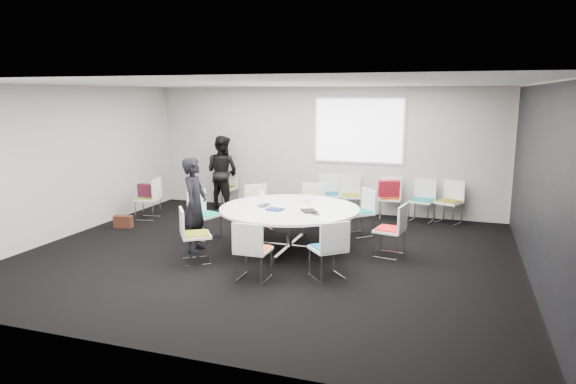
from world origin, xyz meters
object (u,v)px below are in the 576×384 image
(chair_ring_f, at_px, (195,246))
(chair_ring_h, at_px, (328,260))
(chair_back_e, at_px, (449,210))
(person_main, at_px, (195,205))
(chair_ring_b, at_px, (359,221))
(chair_back_b, at_px, (351,204))
(conference_table, at_px, (290,217))
(chair_back_d, at_px, (422,209))
(person_back, at_px, (222,172))
(chair_ring_d, at_px, (260,216))
(chair_person_back, at_px, (226,195))
(chair_ring_e, at_px, (205,224))
(chair_back_a, at_px, (329,202))
(maroon_bag, at_px, (147,191))
(chair_ring_c, at_px, (313,215))
(chair_spare_left, at_px, (149,206))
(cup, at_px, (306,201))
(chair_ring_g, at_px, (253,262))
(chair_back_c, at_px, (390,206))
(laptop, at_px, (266,206))
(brown_bag, at_px, (123,222))
(chair_ring_a, at_px, (390,240))

(chair_ring_f, distance_m, chair_ring_h, 2.18)
(chair_back_e, bearing_deg, person_main, 64.83)
(chair_ring_b, height_order, chair_back_b, same)
(conference_table, distance_m, chair_back_d, 3.40)
(chair_ring_f, bearing_deg, person_back, 163.88)
(chair_ring_d, xyz_separation_m, chair_person_back, (-1.56, 1.74, 0.00))
(chair_ring_e, relative_size, chair_back_a, 1.00)
(chair_back_d, relative_size, maroon_bag, 2.20)
(chair_ring_c, height_order, chair_back_d, same)
(chair_back_a, bearing_deg, chair_spare_left, 8.04)
(chair_ring_d, distance_m, cup, 1.39)
(chair_ring_g, distance_m, chair_back_c, 4.57)
(chair_back_c, distance_m, chair_back_e, 1.21)
(chair_back_b, bearing_deg, laptop, 50.44)
(person_main, bearing_deg, chair_back_b, -38.93)
(chair_ring_e, distance_m, maroon_bag, 2.13)
(chair_back_c, distance_m, chair_person_back, 3.87)
(laptop, xyz_separation_m, brown_bag, (-3.21, 0.33, -0.62))
(conference_table, bearing_deg, brown_bag, 175.31)
(chair_back_b, distance_m, chair_person_back, 3.03)
(chair_ring_g, bearing_deg, chair_ring_f, 159.14)
(chair_back_a, xyz_separation_m, maroon_bag, (-3.57, -1.67, 0.34))
(chair_ring_a, height_order, chair_spare_left, same)
(chair_back_e, relative_size, person_back, 0.52)
(chair_back_c, bearing_deg, chair_back_d, 174.77)
(chair_back_d, distance_m, cup, 3.00)
(chair_ring_f, xyz_separation_m, chair_back_e, (3.74, 3.93, 0.00))
(chair_back_c, xyz_separation_m, brown_bag, (-4.97, -2.45, -0.16))
(chair_ring_a, bearing_deg, chair_back_d, 2.98)
(chair_ring_f, relative_size, chair_back_b, 1.00)
(chair_ring_g, xyz_separation_m, person_main, (-1.47, 1.01, 0.53))
(chair_back_c, height_order, maroon_bag, chair_back_c)
(brown_bag, bearing_deg, chair_ring_c, 18.02)
(laptop, bearing_deg, conference_table, -79.41)
(chair_back_b, relative_size, brown_bag, 2.44)
(chair_ring_f, height_order, chair_ring_g, same)
(chair_ring_e, relative_size, laptop, 2.81)
(conference_table, relative_size, chair_back_d, 2.71)
(conference_table, distance_m, chair_ring_b, 1.60)
(chair_ring_a, xyz_separation_m, chair_ring_h, (-0.71, -1.33, 0.00))
(chair_back_d, relative_size, laptop, 2.81)
(chair_ring_e, distance_m, chair_ring_h, 2.99)
(chair_ring_c, relative_size, chair_back_b, 1.00)
(chair_ring_h, relative_size, chair_back_a, 1.00)
(chair_back_a, bearing_deg, laptop, 64.19)
(person_main, height_order, laptop, person_main)
(chair_ring_d, relative_size, chair_back_c, 1.00)
(chair_ring_d, height_order, chair_back_b, same)
(chair_ring_h, bearing_deg, maroon_bag, 112.27)
(chair_ring_e, bearing_deg, chair_ring_d, 158.31)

